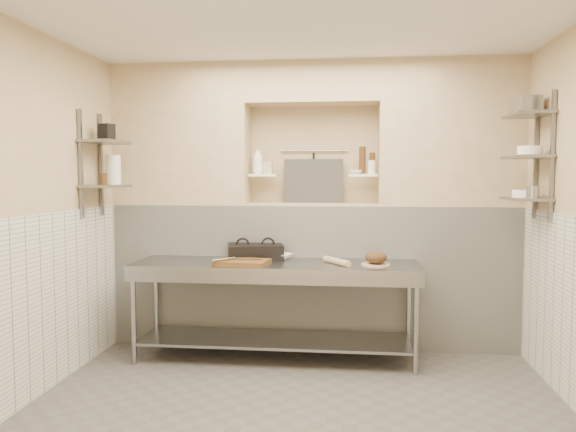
# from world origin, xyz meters

# --- Properties ---
(floor) EXTENTS (4.00, 3.90, 0.10)m
(floor) POSITION_xyz_m (0.00, 0.00, -0.05)
(floor) COLOR #4D4844
(floor) RESTS_ON ground
(ceiling) EXTENTS (4.00, 3.90, 0.10)m
(ceiling) POSITION_xyz_m (0.00, 0.00, 2.85)
(ceiling) COLOR silver
(ceiling) RESTS_ON ground
(wall_left) EXTENTS (0.10, 3.90, 2.80)m
(wall_left) POSITION_xyz_m (-2.05, 0.00, 1.40)
(wall_left) COLOR tan
(wall_left) RESTS_ON ground
(wall_back) EXTENTS (4.00, 0.10, 2.80)m
(wall_back) POSITION_xyz_m (0.00, 2.00, 1.40)
(wall_back) COLOR tan
(wall_back) RESTS_ON ground
(wall_front) EXTENTS (4.00, 0.10, 2.80)m
(wall_front) POSITION_xyz_m (0.00, -2.00, 1.40)
(wall_front) COLOR tan
(wall_front) RESTS_ON ground
(backwall_lower) EXTENTS (4.00, 0.40, 1.40)m
(backwall_lower) POSITION_xyz_m (0.00, 1.75, 0.70)
(backwall_lower) COLOR silver
(backwall_lower) RESTS_ON floor
(alcove_sill) EXTENTS (1.30, 0.40, 0.02)m
(alcove_sill) POSITION_xyz_m (0.00, 1.75, 1.41)
(alcove_sill) COLOR tan
(alcove_sill) RESTS_ON backwall_lower
(backwall_pillar_left) EXTENTS (1.35, 0.40, 1.40)m
(backwall_pillar_left) POSITION_xyz_m (-1.33, 1.75, 2.10)
(backwall_pillar_left) COLOR tan
(backwall_pillar_left) RESTS_ON backwall_lower
(backwall_pillar_right) EXTENTS (1.35, 0.40, 1.40)m
(backwall_pillar_right) POSITION_xyz_m (1.33, 1.75, 2.10)
(backwall_pillar_right) COLOR tan
(backwall_pillar_right) RESTS_ON backwall_lower
(backwall_header) EXTENTS (1.30, 0.40, 0.40)m
(backwall_header) POSITION_xyz_m (0.00, 1.75, 2.60)
(backwall_header) COLOR tan
(backwall_header) RESTS_ON backwall_lower
(wainscot_left) EXTENTS (0.02, 3.90, 1.40)m
(wainscot_left) POSITION_xyz_m (-1.99, 0.00, 0.70)
(wainscot_left) COLOR silver
(wainscot_left) RESTS_ON floor
(alcove_shelf_left) EXTENTS (0.28, 0.16, 0.02)m
(alcove_shelf_left) POSITION_xyz_m (-0.50, 1.75, 1.70)
(alcove_shelf_left) COLOR white
(alcove_shelf_left) RESTS_ON backwall_lower
(alcove_shelf_right) EXTENTS (0.28, 0.16, 0.02)m
(alcove_shelf_right) POSITION_xyz_m (0.50, 1.75, 1.70)
(alcove_shelf_right) COLOR white
(alcove_shelf_right) RESTS_ON backwall_lower
(utensil_rail) EXTENTS (0.70, 0.02, 0.02)m
(utensil_rail) POSITION_xyz_m (0.00, 1.92, 1.95)
(utensil_rail) COLOR gray
(utensil_rail) RESTS_ON wall_back
(hanging_steel) EXTENTS (0.02, 0.02, 0.30)m
(hanging_steel) POSITION_xyz_m (0.00, 1.90, 1.78)
(hanging_steel) COLOR black
(hanging_steel) RESTS_ON utensil_rail
(splash_panel) EXTENTS (0.60, 0.08, 0.45)m
(splash_panel) POSITION_xyz_m (0.00, 1.85, 1.64)
(splash_panel) COLOR #383330
(splash_panel) RESTS_ON alcove_sill
(shelf_rail_left_a) EXTENTS (0.03, 0.03, 0.95)m
(shelf_rail_left_a) POSITION_xyz_m (-1.98, 1.25, 1.80)
(shelf_rail_left_a) COLOR slate
(shelf_rail_left_a) RESTS_ON wall_left
(shelf_rail_left_b) EXTENTS (0.03, 0.03, 0.95)m
(shelf_rail_left_b) POSITION_xyz_m (-1.98, 0.85, 1.80)
(shelf_rail_left_b) COLOR slate
(shelf_rail_left_b) RESTS_ON wall_left
(wall_shelf_left_lower) EXTENTS (0.30, 0.50, 0.02)m
(wall_shelf_left_lower) POSITION_xyz_m (-1.84, 1.05, 1.60)
(wall_shelf_left_lower) COLOR slate
(wall_shelf_left_lower) RESTS_ON wall_left
(wall_shelf_left_upper) EXTENTS (0.30, 0.50, 0.03)m
(wall_shelf_left_upper) POSITION_xyz_m (-1.84, 1.05, 2.00)
(wall_shelf_left_upper) COLOR slate
(wall_shelf_left_upper) RESTS_ON wall_left
(shelf_rail_right_a) EXTENTS (0.03, 0.03, 1.05)m
(shelf_rail_right_a) POSITION_xyz_m (1.98, 1.25, 1.85)
(shelf_rail_right_a) COLOR slate
(shelf_rail_right_a) RESTS_ON wall_right
(shelf_rail_right_b) EXTENTS (0.03, 0.03, 1.05)m
(shelf_rail_right_b) POSITION_xyz_m (1.98, 0.85, 1.85)
(shelf_rail_right_b) COLOR slate
(shelf_rail_right_b) RESTS_ON wall_right
(wall_shelf_right_lower) EXTENTS (0.30, 0.50, 0.02)m
(wall_shelf_right_lower) POSITION_xyz_m (1.84, 1.05, 1.50)
(wall_shelf_right_lower) COLOR slate
(wall_shelf_right_lower) RESTS_ON wall_right
(wall_shelf_right_mid) EXTENTS (0.30, 0.50, 0.02)m
(wall_shelf_right_mid) POSITION_xyz_m (1.84, 1.05, 1.85)
(wall_shelf_right_mid) COLOR slate
(wall_shelf_right_mid) RESTS_ON wall_right
(wall_shelf_right_upper) EXTENTS (0.30, 0.50, 0.03)m
(wall_shelf_right_upper) POSITION_xyz_m (1.84, 1.05, 2.20)
(wall_shelf_right_upper) COLOR slate
(wall_shelf_right_upper) RESTS_ON wall_right
(prep_table) EXTENTS (2.60, 0.70, 0.90)m
(prep_table) POSITION_xyz_m (-0.30, 1.18, 0.64)
(prep_table) COLOR gray
(prep_table) RESTS_ON floor
(panini_press) EXTENTS (0.58, 0.48, 0.14)m
(panini_press) POSITION_xyz_m (-0.52, 1.41, 0.97)
(panini_press) COLOR black
(panini_press) RESTS_ON prep_table
(cutting_board) EXTENTS (0.50, 0.38, 0.04)m
(cutting_board) POSITION_xyz_m (-0.58, 1.05, 0.92)
(cutting_board) COLOR brown
(cutting_board) RESTS_ON prep_table
(knife_blade) EXTENTS (0.24, 0.04, 0.01)m
(knife_blade) POSITION_xyz_m (-0.53, 1.05, 0.95)
(knife_blade) COLOR gray
(knife_blade) RESTS_ON cutting_board
(tongs) EXTENTS (0.18, 0.20, 0.02)m
(tongs) POSITION_xyz_m (-0.73, 0.97, 0.96)
(tongs) COLOR gray
(tongs) RESTS_ON cutting_board
(mixing_bowl) EXTENTS (0.28, 0.28, 0.06)m
(mixing_bowl) POSITION_xyz_m (-0.29, 1.40, 0.93)
(mixing_bowl) COLOR white
(mixing_bowl) RESTS_ON prep_table
(rolling_pin) EXTENTS (0.26, 0.34, 0.06)m
(rolling_pin) POSITION_xyz_m (0.26, 1.15, 0.93)
(rolling_pin) COLOR tan
(rolling_pin) RESTS_ON prep_table
(bread_board) EXTENTS (0.26, 0.26, 0.01)m
(bread_board) POSITION_xyz_m (0.61, 1.13, 0.91)
(bread_board) COLOR tan
(bread_board) RESTS_ON prep_table
(bread_loaf) EXTENTS (0.19, 0.19, 0.12)m
(bread_loaf) POSITION_xyz_m (0.61, 1.13, 0.97)
(bread_loaf) COLOR #4C2D19
(bread_loaf) RESTS_ON bread_board
(bottle_soap) EXTENTS (0.14, 0.14, 0.28)m
(bottle_soap) POSITION_xyz_m (-0.55, 1.75, 1.85)
(bottle_soap) COLOR white
(bottle_soap) RESTS_ON alcove_shelf_left
(jar_alcove) EXTENTS (0.08, 0.08, 0.13)m
(jar_alcove) POSITION_xyz_m (-0.45, 1.79, 1.78)
(jar_alcove) COLOR tan
(jar_alcove) RESTS_ON alcove_shelf_left
(bowl_alcove) EXTENTS (0.15, 0.15, 0.04)m
(bowl_alcove) POSITION_xyz_m (0.43, 1.72, 1.73)
(bowl_alcove) COLOR white
(bowl_alcove) RESTS_ON alcove_shelf_right
(condiment_a) EXTENTS (0.06, 0.06, 0.21)m
(condiment_a) POSITION_xyz_m (0.59, 1.76, 1.82)
(condiment_a) COLOR #3E2612
(condiment_a) RESTS_ON alcove_shelf_right
(condiment_b) EXTENTS (0.07, 0.07, 0.27)m
(condiment_b) POSITION_xyz_m (0.49, 1.76, 1.85)
(condiment_b) COLOR #3E2612
(condiment_b) RESTS_ON alcove_shelf_right
(condiment_c) EXTENTS (0.08, 0.08, 0.13)m
(condiment_c) POSITION_xyz_m (0.58, 1.77, 1.78)
(condiment_c) COLOR white
(condiment_c) RESTS_ON alcove_shelf_right
(jug_left) EXTENTS (0.14, 0.14, 0.27)m
(jug_left) POSITION_xyz_m (-1.84, 1.22, 1.75)
(jug_left) COLOR white
(jug_left) RESTS_ON wall_shelf_left_lower
(jar_left) EXTENTS (0.07, 0.07, 0.11)m
(jar_left) POSITION_xyz_m (-1.84, 1.00, 1.67)
(jar_left) COLOR #3E2612
(jar_left) RESTS_ON wall_shelf_left_lower
(box_left_upper) EXTENTS (0.14, 0.14, 0.15)m
(box_left_upper) POSITION_xyz_m (-1.84, 1.10, 2.09)
(box_left_upper) COLOR black
(box_left_upper) RESTS_ON wall_shelf_left_upper
(bowl_right) EXTENTS (0.20, 0.20, 0.06)m
(bowl_right) POSITION_xyz_m (1.84, 1.08, 1.54)
(bowl_right) COLOR white
(bowl_right) RESTS_ON wall_shelf_right_lower
(canister_right) EXTENTS (0.10, 0.10, 0.10)m
(canister_right) POSITION_xyz_m (1.84, 0.87, 1.56)
(canister_right) COLOR gray
(canister_right) RESTS_ON wall_shelf_right_lower
(bowl_right_mid) EXTENTS (0.20, 0.20, 0.07)m
(bowl_right_mid) POSITION_xyz_m (1.84, 0.97, 1.90)
(bowl_right_mid) COLOR white
(bowl_right_mid) RESTS_ON wall_shelf_right_mid
(basket_right) EXTENTS (0.22, 0.26, 0.15)m
(basket_right) POSITION_xyz_m (1.84, 1.11, 2.29)
(basket_right) COLOR gray
(basket_right) RESTS_ON wall_shelf_right_upper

